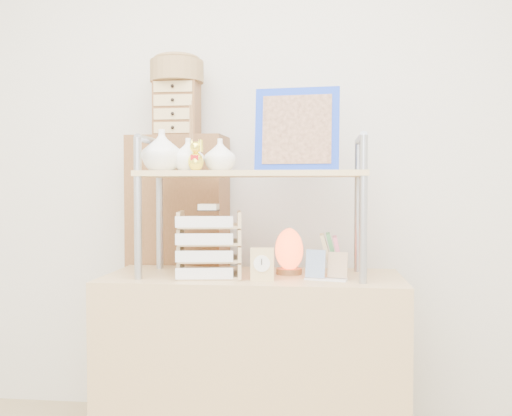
{
  "coord_description": "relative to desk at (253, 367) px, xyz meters",
  "views": [
    {
      "loc": [
        0.27,
        -1.09,
        1.1
      ],
      "look_at": [
        0.01,
        1.2,
        1.02
      ],
      "focal_mm": 40.0,
      "sensor_mm": 36.0,
      "label": 1
    }
  ],
  "objects": [
    {
      "name": "drawer_chest",
      "position": [
        -0.4,
        0.35,
        1.1
      ],
      "size": [
        0.2,
        0.16,
        0.25
      ],
      "color": "brown",
      "rests_on": "cabinet"
    },
    {
      "name": "cabinet",
      "position": [
        -0.4,
        0.37,
        0.3
      ],
      "size": [
        0.46,
        0.26,
        1.35
      ],
      "primitive_type": "cube",
      "rotation": [
        0.0,
        0.0,
        -0.05
      ],
      "color": "brown",
      "rests_on": "ground"
    },
    {
      "name": "woven_basket",
      "position": [
        -0.4,
        0.35,
        1.28
      ],
      "size": [
        0.25,
        0.25,
        0.1
      ],
      "primitive_type": "cylinder",
      "color": "olive",
      "rests_on": "drawer_chest"
    },
    {
      "name": "letter_tray",
      "position": [
        -0.17,
        -0.06,
        0.49
      ],
      "size": [
        0.27,
        0.26,
        0.29
      ],
      "color": "tan",
      "rests_on": "desk"
    },
    {
      "name": "salt_lamp",
      "position": [
        0.14,
        0.05,
        0.47
      ],
      "size": [
        0.12,
        0.12,
        0.19
      ],
      "color": "brown",
      "rests_on": "desk"
    },
    {
      "name": "hutch",
      "position": [
        -0.09,
        0.01,
        0.82
      ],
      "size": [
        0.9,
        0.34,
        0.77
      ],
      "color": "#969BA4",
      "rests_on": "desk"
    },
    {
      "name": "desk",
      "position": [
        0.0,
        0.0,
        0.0
      ],
      "size": [
        1.2,
        0.5,
        0.75
      ],
      "primitive_type": "cube",
      "color": "tan",
      "rests_on": "ground"
    },
    {
      "name": "postcard_stand",
      "position": [
        0.29,
        -0.09,
        0.41
      ],
      "size": [
        0.17,
        0.08,
        0.12
      ],
      "color": "white",
      "rests_on": "desk"
    },
    {
      "name": "desk_clock",
      "position": [
        0.05,
        -0.13,
        0.44
      ],
      "size": [
        0.09,
        0.04,
        0.13
      ],
      "color": "tan",
      "rests_on": "desk"
    }
  ]
}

